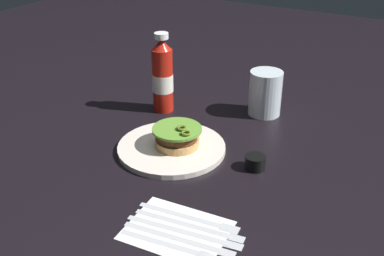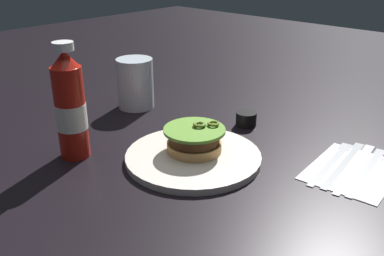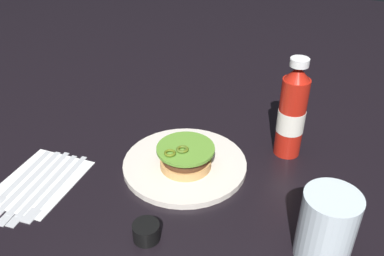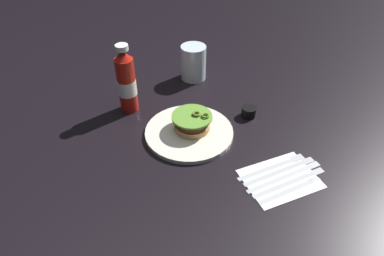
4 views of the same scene
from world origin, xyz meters
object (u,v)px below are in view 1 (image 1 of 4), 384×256
Objects in this scene: dinner_plate at (172,148)px; condiment_cup at (254,163)px; water_glass at (265,93)px; napkin at (177,230)px; spoon_utensil at (181,247)px; fork_utensil at (196,218)px; steak_knife at (195,226)px; table_knife at (185,240)px; ketchup_bottle at (163,77)px; butter_knife at (191,232)px; burger_sandwich at (178,137)px.

condiment_cup reaches higher than dinner_plate.
condiment_cup is (0.09, -0.28, -0.05)m from water_glass.
water_glass is at bearing 95.17° from napkin.
spoon_utensil is 0.08m from fork_utensil.
napkin is 0.04m from steak_knife.
table_knife is at bearing -32.01° from napkin.
steak_knife is (0.33, -0.40, -0.09)m from ketchup_bottle.
table_knife is 1.05× the size of fork_utensil.
condiment_cup is 0.24m from steak_knife.
butter_knife is at bearing -74.64° from fork_utensil.
napkin is at bearing 147.99° from table_knife.
dinner_plate is 2.09× the size of water_glass.
burger_sandwich is at bearing 125.66° from butter_knife.
spoon_utensil reaches higher than napkin.
water_glass reaches higher than condiment_cup.
napkin is 0.81× the size of butter_knife.
napkin is at bearing -84.83° from water_glass.
table_knife is at bearing -87.70° from butter_knife.
water_glass is at bearing 97.92° from spoon_utensil.
condiment_cup is 0.30m from spoon_utensil.
table_knife is at bearing -56.45° from burger_sandwich.
dinner_plate is 0.25m from ketchup_bottle.
condiment_cup reaches higher than spoon_utensil.
ketchup_bottle is at bearing 130.20° from fork_utensil.
water_glass is (0.25, 0.12, -0.04)m from ketchup_bottle.
butter_knife is 0.04m from fork_utensil.
fork_utensil is at bearing 69.58° from napkin.
burger_sandwich reaches higher than table_knife.
dinner_plate is at bearing -152.41° from burger_sandwich.
ketchup_bottle is 0.50m from fork_utensil.
burger_sandwich is 0.19m from condiment_cup.
ketchup_bottle is (-0.14, 0.18, 0.09)m from dinner_plate.
burger_sandwich reaches higher than butter_knife.
ketchup_bottle is 0.54m from butter_knife.
condiment_cup is 0.28m from table_knife.
table_knife is (0.33, -0.44, -0.09)m from ketchup_bottle.
condiment_cup is 0.26m from butter_knife.
burger_sandwich is 0.96× the size of water_glass.
water_glass is (0.11, 0.30, 0.05)m from dinner_plate.
steak_knife is at bearing -50.45° from ketchup_bottle.
dinner_plate is at bearing -110.98° from water_glass.
fork_utensil is at bearing -96.25° from condiment_cup.
ketchup_bottle is at bearing 131.79° from burger_sandwich.
dinner_plate is 2.19× the size of burger_sandwich.
condiment_cup is at bearing 83.75° from fork_utensil.
water_glass is 2.65× the size of condiment_cup.
dinner_plate reaches higher than steak_knife.
butter_knife is at bearing 95.76° from spoon_utensil.
condiment_cup is 0.22m from fork_utensil.
burger_sandwich is 0.26m from fork_utensil.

